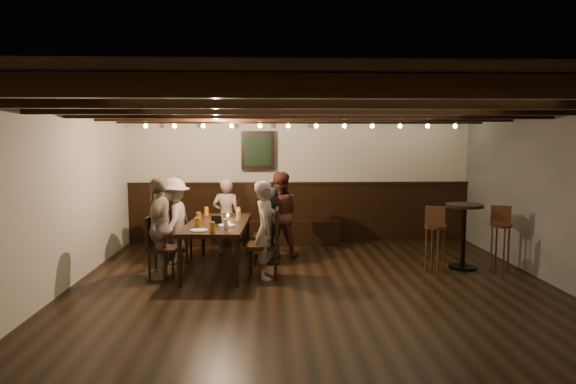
{
  "coord_description": "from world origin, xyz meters",
  "views": [
    {
      "loc": [
        -0.59,
        -6.26,
        1.98
      ],
      "look_at": [
        -0.31,
        1.3,
        1.18
      ],
      "focal_mm": 32.0,
      "sensor_mm": 36.0,
      "label": 1
    }
  ],
  "objects_px": {
    "chair_left_far": "(163,259)",
    "person_bench_centre": "(226,216)",
    "dining_table": "(217,226)",
    "person_left_far": "(160,228)",
    "bar_stool_left": "(435,247)",
    "chair_right_far": "(264,257)",
    "person_right_near": "(269,225)",
    "chair_right_near": "(267,246)",
    "person_bench_right": "(279,214)",
    "chair_left_near": "(177,245)",
    "bar_stool_right": "(500,246)",
    "person_left_near": "(174,220)",
    "person_bench_left": "(171,219)",
    "high_top_table": "(464,226)",
    "person_right_far": "(266,230)"
  },
  "relations": [
    {
      "from": "person_bench_right",
      "to": "dining_table",
      "type": "bearing_deg",
      "value": 45.0
    },
    {
      "from": "bar_stool_left",
      "to": "bar_stool_right",
      "type": "relative_size",
      "value": 1.0
    },
    {
      "from": "person_bench_right",
      "to": "person_right_far",
      "type": "distance_m",
      "value": 1.36
    },
    {
      "from": "chair_right_near",
      "to": "person_bench_left",
      "type": "bearing_deg",
      "value": 74.47
    },
    {
      "from": "person_right_near",
      "to": "bar_stool_right",
      "type": "distance_m",
      "value": 3.51
    },
    {
      "from": "chair_left_far",
      "to": "chair_right_far",
      "type": "bearing_deg",
      "value": 90.0
    },
    {
      "from": "chair_left_near",
      "to": "chair_right_far",
      "type": "height_order",
      "value": "chair_right_far"
    },
    {
      "from": "bar_stool_left",
      "to": "chair_left_near",
      "type": "bearing_deg",
      "value": -167.77
    },
    {
      "from": "dining_table",
      "to": "chair_right_near",
      "type": "height_order",
      "value": "chair_right_near"
    },
    {
      "from": "dining_table",
      "to": "chair_right_far",
      "type": "height_order",
      "value": "chair_right_far"
    },
    {
      "from": "dining_table",
      "to": "person_left_far",
      "type": "relative_size",
      "value": 1.37
    },
    {
      "from": "chair_left_far",
      "to": "bar_stool_right",
      "type": "relative_size",
      "value": 0.88
    },
    {
      "from": "chair_left_far",
      "to": "person_bench_right",
      "type": "bearing_deg",
      "value": 129.83
    },
    {
      "from": "person_bench_right",
      "to": "chair_left_far",
      "type": "bearing_deg",
      "value": 39.83
    },
    {
      "from": "chair_left_far",
      "to": "person_bench_centre",
      "type": "relative_size",
      "value": 0.68
    },
    {
      "from": "person_bench_right",
      "to": "high_top_table",
      "type": "bearing_deg",
      "value": 164.37
    },
    {
      "from": "bar_stool_left",
      "to": "person_left_far",
      "type": "bearing_deg",
      "value": -154.79
    },
    {
      "from": "person_left_far",
      "to": "person_bench_right",
      "type": "bearing_deg",
      "value": 129.29
    },
    {
      "from": "high_top_table",
      "to": "bar_stool_left",
      "type": "xyz_separation_m",
      "value": [
        -0.5,
        -0.21,
        -0.28
      ]
    },
    {
      "from": "person_right_near",
      "to": "chair_right_far",
      "type": "bearing_deg",
      "value": 178.14
    },
    {
      "from": "chair_right_far",
      "to": "bar_stool_right",
      "type": "bearing_deg",
      "value": -83.01
    },
    {
      "from": "person_bench_centre",
      "to": "bar_stool_left",
      "type": "height_order",
      "value": "person_bench_centre"
    },
    {
      "from": "person_bench_left",
      "to": "person_right_far",
      "type": "height_order",
      "value": "person_right_far"
    },
    {
      "from": "chair_right_far",
      "to": "person_bench_centre",
      "type": "bearing_deg",
      "value": 25.67
    },
    {
      "from": "chair_right_far",
      "to": "chair_left_near",
      "type": "bearing_deg",
      "value": 58.01
    },
    {
      "from": "dining_table",
      "to": "person_bench_right",
      "type": "bearing_deg",
      "value": 45.0
    },
    {
      "from": "chair_left_far",
      "to": "person_right_near",
      "type": "relative_size",
      "value": 0.73
    },
    {
      "from": "bar_stool_right",
      "to": "chair_right_far",
      "type": "bearing_deg",
      "value": -148.22
    },
    {
      "from": "person_bench_left",
      "to": "person_right_near",
      "type": "distance_m",
      "value": 1.71
    },
    {
      "from": "chair_left_near",
      "to": "person_left_far",
      "type": "bearing_deg",
      "value": -1.92
    },
    {
      "from": "person_left_far",
      "to": "bar_stool_right",
      "type": "height_order",
      "value": "person_left_far"
    },
    {
      "from": "person_right_near",
      "to": "bar_stool_left",
      "type": "relative_size",
      "value": 1.22
    },
    {
      "from": "chair_left_near",
      "to": "person_left_near",
      "type": "relative_size",
      "value": 0.69
    },
    {
      "from": "person_bench_right",
      "to": "person_left_near",
      "type": "height_order",
      "value": "person_bench_right"
    },
    {
      "from": "person_bench_centre",
      "to": "chair_right_near",
      "type": "bearing_deg",
      "value": 140.15
    },
    {
      "from": "chair_right_far",
      "to": "person_bench_right",
      "type": "xyz_separation_m",
      "value": [
        0.24,
        1.34,
        0.41
      ]
    },
    {
      "from": "chair_right_far",
      "to": "dining_table",
      "type": "bearing_deg",
      "value": 58.02
    },
    {
      "from": "bar_stool_left",
      "to": "bar_stool_right",
      "type": "bearing_deg",
      "value": 25.75
    },
    {
      "from": "dining_table",
      "to": "person_left_near",
      "type": "bearing_deg",
      "value": 149.04
    },
    {
      "from": "chair_right_far",
      "to": "person_left_far",
      "type": "height_order",
      "value": "person_left_far"
    },
    {
      "from": "chair_left_far",
      "to": "chair_left_near",
      "type": "bearing_deg",
      "value": -179.92
    },
    {
      "from": "person_left_far",
      "to": "bar_stool_left",
      "type": "relative_size",
      "value": 1.43
    },
    {
      "from": "person_bench_centre",
      "to": "person_bench_right",
      "type": "distance_m",
      "value": 0.91
    },
    {
      "from": "dining_table",
      "to": "person_left_far",
      "type": "bearing_deg",
      "value": -149.04
    },
    {
      "from": "dining_table",
      "to": "bar_stool_left",
      "type": "bearing_deg",
      "value": -2.04
    },
    {
      "from": "person_bench_right",
      "to": "person_right_near",
      "type": "xyz_separation_m",
      "value": [
        -0.17,
        -0.44,
        -0.1
      ]
    },
    {
      "from": "person_left_near",
      "to": "chair_left_near",
      "type": "bearing_deg",
      "value": 90.0
    },
    {
      "from": "chair_left_near",
      "to": "bar_stool_right",
      "type": "height_order",
      "value": "bar_stool_right"
    },
    {
      "from": "person_bench_centre",
      "to": "person_bench_left",
      "type": "bearing_deg",
      "value": 9.46
    },
    {
      "from": "high_top_table",
      "to": "bar_stool_left",
      "type": "relative_size",
      "value": 0.99
    }
  ]
}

